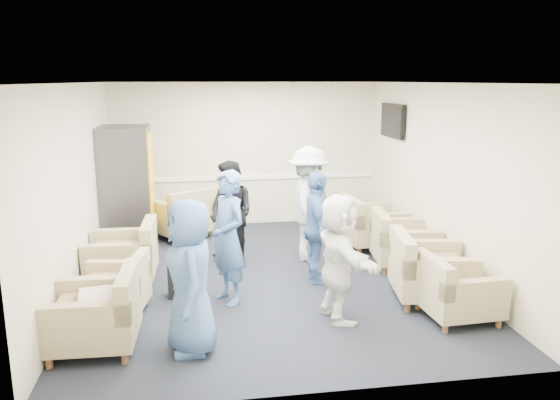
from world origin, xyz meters
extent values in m
plane|color=black|center=(0.00, 0.00, 0.00)|extent=(6.00, 6.00, 0.00)
plane|color=white|center=(0.00, 0.00, 2.70)|extent=(6.00, 6.00, 0.00)
cube|color=beige|center=(0.00, 3.00, 1.35)|extent=(5.00, 0.02, 2.70)
cube|color=beige|center=(0.00, -3.00, 1.35)|extent=(5.00, 0.02, 2.70)
cube|color=beige|center=(-2.50, 0.00, 1.35)|extent=(0.02, 6.00, 2.70)
cube|color=beige|center=(2.50, 0.00, 1.35)|extent=(0.02, 6.00, 2.70)
cube|color=white|center=(0.00, 2.98, 0.90)|extent=(4.98, 0.04, 0.06)
cube|color=black|center=(2.44, 1.80, 2.05)|extent=(0.07, 1.00, 0.58)
cube|color=black|center=(2.40, 1.80, 2.05)|extent=(0.01, 0.92, 0.50)
cube|color=#4A4950|center=(2.48, 1.80, 1.90)|extent=(0.04, 0.10, 0.25)
cube|color=#9B8E64|center=(-2.07, -1.82, 0.27)|extent=(0.91, 0.91, 0.29)
cube|color=#856249|center=(-2.07, -1.82, 0.47)|extent=(0.63, 0.59, 0.10)
cube|color=#9B8E64|center=(-1.70, -1.83, 0.62)|extent=(0.17, 0.89, 0.42)
cube|color=#9B8E64|center=(-2.00, -1.00, 0.24)|extent=(0.89, 0.89, 0.26)
cube|color=#856249|center=(-2.00, -1.00, 0.41)|extent=(0.61, 0.58, 0.09)
cube|color=#9B8E64|center=(-1.68, -1.05, 0.55)|extent=(0.25, 0.79, 0.36)
cube|color=#9B8E64|center=(-2.01, 0.11, 0.28)|extent=(0.92, 0.92, 0.30)
cube|color=#856249|center=(-2.01, 0.11, 0.48)|extent=(0.64, 0.60, 0.11)
cube|color=#9B8E64|center=(-1.63, 0.10, 0.64)|extent=(0.17, 0.90, 0.42)
cube|color=#9B8E64|center=(2.01, -1.72, 0.25)|extent=(0.86, 0.86, 0.27)
cube|color=#856249|center=(2.01, -1.72, 0.43)|extent=(0.59, 0.56, 0.10)
cube|color=#9B8E64|center=(1.67, -1.74, 0.57)|extent=(0.18, 0.82, 0.38)
cube|color=#9B8E64|center=(1.93, -1.16, 0.28)|extent=(1.06, 1.06, 0.30)
cube|color=#856249|center=(1.93, -1.16, 0.49)|extent=(0.73, 0.69, 0.11)
cube|color=#9B8E64|center=(1.55, -1.10, 0.65)|extent=(0.30, 0.94, 0.43)
cube|color=#9B8E64|center=(2.07, 0.12, 0.27)|extent=(0.99, 0.99, 0.29)
cube|color=#856249|center=(2.07, 0.12, 0.47)|extent=(0.68, 0.65, 0.10)
cube|color=#9B8E64|center=(1.71, 0.17, 0.62)|extent=(0.26, 0.89, 0.42)
cube|color=#9B8E64|center=(1.93, 1.14, 0.28)|extent=(0.95, 0.95, 0.30)
cube|color=#856249|center=(1.93, 1.14, 0.48)|extent=(0.66, 0.62, 0.11)
cube|color=#9B8E64|center=(1.55, 1.12, 0.64)|extent=(0.20, 0.91, 0.42)
cube|color=#9B8E64|center=(-1.25, 2.27, 0.29)|extent=(1.31, 1.31, 0.31)
cube|color=#856249|center=(-1.25, 2.27, 0.50)|extent=(0.87, 0.88, 0.11)
cube|color=#9B8E64|center=(-1.03, 1.94, 0.67)|extent=(0.87, 0.66, 0.44)
cube|color=#4A4950|center=(-2.10, 1.85, 1.00)|extent=(0.79, 0.95, 2.01)
cube|color=orange|center=(-1.69, 1.85, 1.10)|extent=(0.02, 0.81, 1.61)
cube|color=black|center=(-1.69, 1.85, 0.26)|extent=(0.02, 0.48, 0.13)
cube|color=black|center=(-1.21, -0.54, 0.22)|extent=(0.32, 0.24, 0.44)
sphere|color=black|center=(-1.21, -0.54, 0.42)|extent=(0.22, 0.22, 0.22)
cube|color=beige|center=(-2.02, -1.82, 0.53)|extent=(0.41, 0.50, 0.13)
imported|color=#4569A5|center=(-1.06, -2.02, 0.80)|extent=(0.61, 0.84, 1.60)
imported|color=#4569A5|center=(-0.60, -0.80, 0.84)|extent=(0.63, 0.73, 1.68)
imported|color=black|center=(-0.46, 0.70, 0.78)|extent=(0.94, 0.96, 1.56)
imported|color=white|center=(0.73, 0.67, 0.88)|extent=(0.80, 1.22, 1.76)
imported|color=#4569A5|center=(0.63, -0.31, 0.77)|extent=(0.41, 0.92, 1.54)
imported|color=white|center=(0.61, -1.51, 0.75)|extent=(0.61, 1.43, 1.50)
camera|label=1|loc=(-0.98, -7.28, 2.74)|focal=35.00mm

